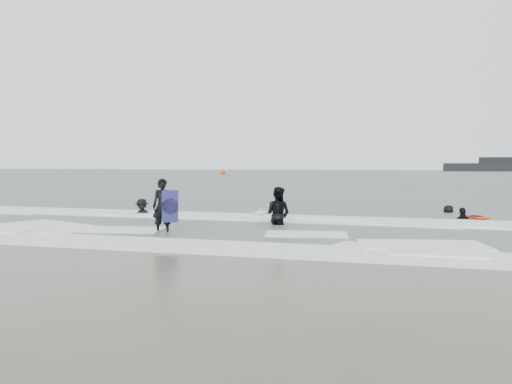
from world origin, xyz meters
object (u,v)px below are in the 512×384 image
(vessel_horizon, at_px, (500,166))
(surfer_right_near, at_px, (463,220))
(surfer_centre, at_px, (163,234))
(buoy, at_px, (223,173))
(surfer_breaker, at_px, (142,216))
(surfer_right_far, at_px, (448,214))
(surfer_wading, at_px, (278,226))

(vessel_horizon, bearing_deg, surfer_right_near, -100.18)
(surfer_centre, relative_size, buoy, 1.03)
(surfer_centre, xyz_separation_m, surfer_right_near, (9.09, 6.54, 0.00))
(surfer_centre, height_order, vessel_horizon, vessel_horizon)
(surfer_breaker, height_order, vessel_horizon, vessel_horizon)
(surfer_right_far, height_order, buoy, buoy)
(surfer_breaker, bearing_deg, surfer_right_far, 11.94)
(surfer_centre, distance_m, surfer_wading, 4.08)
(surfer_centre, distance_m, surfer_right_far, 12.53)
(surfer_right_far, bearing_deg, surfer_centre, 9.99)
(surfer_centre, distance_m, surfer_breaker, 5.64)
(surfer_wading, bearing_deg, surfer_right_near, -137.22)
(surfer_wading, distance_m, surfer_right_far, 8.45)
(surfer_right_far, height_order, vessel_horizon, vessel_horizon)
(surfer_wading, distance_m, buoy, 81.27)
(surfer_wading, relative_size, surfer_right_near, 1.15)
(surfer_centre, xyz_separation_m, surfer_wading, (2.83, 2.94, 0.00))
(surfer_centre, height_order, surfer_right_far, surfer_centre)
(buoy, bearing_deg, surfer_right_far, -62.80)
(buoy, distance_m, vessel_horizon, 86.00)
(surfer_breaker, bearing_deg, surfer_centre, -62.41)
(surfer_right_near, bearing_deg, vessel_horizon, -116.52)
(surfer_wading, bearing_deg, buoy, -55.58)
(surfer_right_near, relative_size, buoy, 0.99)
(surfer_breaker, xyz_separation_m, surfer_right_near, (12.36, 1.95, 0.00))
(surfer_breaker, xyz_separation_m, buoy, (-23.72, 73.95, 0.42))
(buoy, bearing_deg, surfer_breaker, -72.22)
(surfer_breaker, distance_m, surfer_right_far, 12.81)
(surfer_wading, xyz_separation_m, surfer_right_far, (5.95, 6.00, 0.00))
(surfer_wading, xyz_separation_m, vessel_horizon, (30.24, 137.15, 1.49))
(surfer_breaker, height_order, buoy, buoy)
(surfer_breaker, distance_m, surfer_right_near, 12.51)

